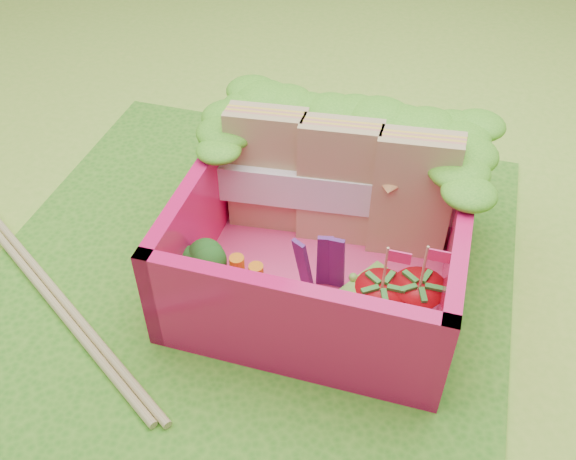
% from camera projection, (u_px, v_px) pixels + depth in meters
% --- Properties ---
extents(ground, '(14.00, 14.00, 0.00)m').
position_uv_depth(ground, '(251.00, 270.00, 3.31)').
color(ground, '#8EC938').
rests_on(ground, ground).
extents(placemat, '(2.60, 2.60, 0.03)m').
position_uv_depth(placemat, '(251.00, 268.00, 3.30)').
color(placemat, '#3E8C1F').
rests_on(placemat, ground).
extents(bento_floor, '(1.30, 1.30, 0.05)m').
position_uv_depth(bento_floor, '(323.00, 270.00, 3.24)').
color(bento_floor, '#EB3C78').
rests_on(bento_floor, placemat).
extents(bento_box, '(1.30, 1.30, 0.55)m').
position_uv_depth(bento_box, '(325.00, 233.00, 3.07)').
color(bento_box, '#E3135A').
rests_on(bento_box, placemat).
extents(lettuce_ruffle, '(1.43, 0.83, 0.11)m').
position_uv_depth(lettuce_ruffle, '(351.00, 120.00, 3.19)').
color(lettuce_ruffle, '#32931A').
rests_on(lettuce_ruffle, bento_box).
extents(sandwich_stack, '(1.24, 0.30, 0.68)m').
position_uv_depth(sandwich_stack, '(339.00, 183.00, 3.18)').
color(sandwich_stack, tan).
rests_on(sandwich_stack, bento_floor).
extents(broccoli, '(0.34, 0.34, 0.25)m').
position_uv_depth(broccoli, '(203.00, 265.00, 2.98)').
color(broccoli, '#63AA52').
rests_on(broccoli, bento_floor).
extents(carrot_sticks, '(0.16, 0.07, 0.26)m').
position_uv_depth(carrot_sticks, '(247.00, 280.00, 2.98)').
color(carrot_sticks, orange).
rests_on(carrot_sticks, bento_floor).
extents(purple_wedges, '(0.21, 0.11, 0.38)m').
position_uv_depth(purple_wedges, '(322.00, 264.00, 2.97)').
color(purple_wedges, '#431A5D').
rests_on(purple_wedges, bento_floor).
extents(strawberry_left, '(0.24, 0.24, 0.48)m').
position_uv_depth(strawberry_left, '(380.00, 304.00, 2.87)').
color(strawberry_left, red).
rests_on(strawberry_left, bento_floor).
extents(strawberry_right, '(0.24, 0.24, 0.48)m').
position_uv_depth(strawberry_right, '(417.00, 303.00, 2.87)').
color(strawberry_right, red).
rests_on(strawberry_right, bento_floor).
extents(snap_peas, '(0.56, 0.60, 0.05)m').
position_uv_depth(snap_peas, '(386.00, 309.00, 2.98)').
color(snap_peas, '#63B539').
rests_on(snap_peas, bento_floor).
extents(chopsticks, '(2.16, 1.35, 0.04)m').
position_uv_depth(chopsticks, '(28.00, 264.00, 3.27)').
color(chopsticks, tan).
rests_on(chopsticks, placemat).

